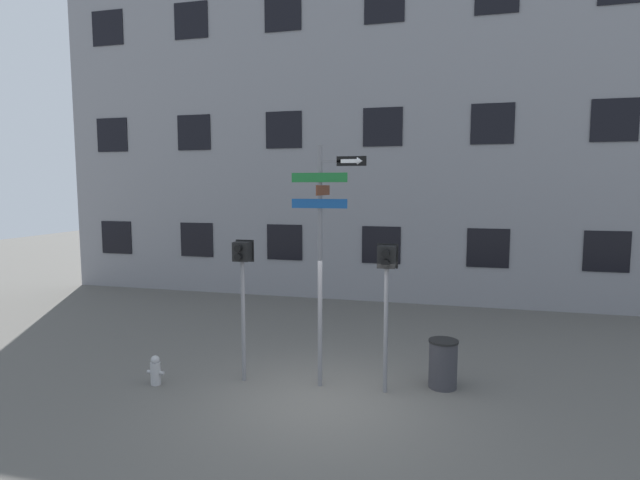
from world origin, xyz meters
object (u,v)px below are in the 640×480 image
Objects in this scene: pedestrian_signal_right at (386,276)px; fire_hydrant at (156,371)px; pedestrian_signal_left at (242,272)px; street_sign_pole at (323,242)px; trash_bin at (443,364)px.

fire_hydrant is at bearing -170.30° from pedestrian_signal_right.
pedestrian_signal_right is (2.84, 0.13, 0.01)m from pedestrian_signal_left.
street_sign_pole is at bearing -179.23° from pedestrian_signal_right.
street_sign_pole is 7.92× the size of fire_hydrant.
street_sign_pole is 1.64× the size of pedestrian_signal_left.
pedestrian_signal_right is at bearing -154.44° from trash_bin.
street_sign_pole reaches higher than fire_hydrant.
pedestrian_signal_left is at bearing 21.21° from fire_hydrant.
street_sign_pole is 4.21m from fire_hydrant.
fire_hydrant is at bearing -158.79° from pedestrian_signal_left.
street_sign_pole reaches higher than pedestrian_signal_left.
pedestrian_signal_right is at bearing 0.77° from street_sign_pole.
pedestrian_signal_left is (-1.62, -0.12, -0.63)m from street_sign_pole.
pedestrian_signal_right reaches higher than fire_hydrant.
pedestrian_signal_right is 2.13m from trash_bin.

